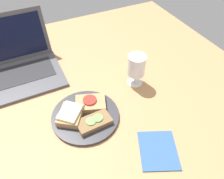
{
  "coord_description": "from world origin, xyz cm",
  "views": [
    {
      "loc": [
        -18.32,
        -50.67,
        65.95
      ],
      "look_at": [
        6.59,
        1.04,
        8.0
      ],
      "focal_mm": 35.0,
      "sensor_mm": 36.0,
      "label": 1
    }
  ],
  "objects_px": {
    "plate": "(85,116)",
    "sandwich_with_tomato": "(90,103)",
    "sandwich_with_cucumber": "(94,122)",
    "napkin": "(158,150)",
    "sandwich_with_cheese": "(70,114)",
    "wine_glass": "(136,66)",
    "laptop": "(18,63)"
  },
  "relations": [
    {
      "from": "wine_glass",
      "to": "plate",
      "type": "bearing_deg",
      "value": -162.23
    },
    {
      "from": "plate",
      "to": "sandwich_with_cucumber",
      "type": "bearing_deg",
      "value": -73.63
    },
    {
      "from": "sandwich_with_tomato",
      "to": "napkin",
      "type": "relative_size",
      "value": 0.93
    },
    {
      "from": "laptop",
      "to": "plate",
      "type": "bearing_deg",
      "value": -65.04
    },
    {
      "from": "sandwich_with_tomato",
      "to": "laptop",
      "type": "height_order",
      "value": "laptop"
    },
    {
      "from": "sandwich_with_cheese",
      "to": "laptop",
      "type": "height_order",
      "value": "laptop"
    },
    {
      "from": "plate",
      "to": "sandwich_with_tomato",
      "type": "relative_size",
      "value": 1.87
    },
    {
      "from": "laptop",
      "to": "sandwich_with_cheese",
      "type": "bearing_deg",
      "value": -71.19
    },
    {
      "from": "sandwich_with_cheese",
      "to": "wine_glass",
      "type": "bearing_deg",
      "value": 12.79
    },
    {
      "from": "sandwich_with_cheese",
      "to": "napkin",
      "type": "bearing_deg",
      "value": -48.45
    },
    {
      "from": "wine_glass",
      "to": "napkin",
      "type": "distance_m",
      "value": 0.33
    },
    {
      "from": "wine_glass",
      "to": "laptop",
      "type": "distance_m",
      "value": 0.51
    },
    {
      "from": "laptop",
      "to": "napkin",
      "type": "bearing_deg",
      "value": -60.7
    },
    {
      "from": "wine_glass",
      "to": "napkin",
      "type": "bearing_deg",
      "value": -106.38
    },
    {
      "from": "plate",
      "to": "sandwich_with_cheese",
      "type": "bearing_deg",
      "value": 166.08
    },
    {
      "from": "sandwich_with_cheese",
      "to": "laptop",
      "type": "xyz_separation_m",
      "value": [
        -0.12,
        0.35,
        0.02
      ]
    },
    {
      "from": "sandwich_with_cheese",
      "to": "napkin",
      "type": "distance_m",
      "value": 0.32
    },
    {
      "from": "plate",
      "to": "laptop",
      "type": "distance_m",
      "value": 0.4
    },
    {
      "from": "sandwich_with_cucumber",
      "to": "sandwich_with_cheese",
      "type": "height_order",
      "value": "sandwich_with_cheese"
    },
    {
      "from": "sandwich_with_cucumber",
      "to": "sandwich_with_cheese",
      "type": "bearing_deg",
      "value": 136.23
    },
    {
      "from": "plate",
      "to": "laptop",
      "type": "relative_size",
      "value": 0.73
    },
    {
      "from": "sandwich_with_tomato",
      "to": "wine_glass",
      "type": "height_order",
      "value": "wine_glass"
    },
    {
      "from": "sandwich_with_tomato",
      "to": "sandwich_with_cheese",
      "type": "bearing_deg",
      "value": -163.65
    },
    {
      "from": "plate",
      "to": "sandwich_with_cucumber",
      "type": "height_order",
      "value": "sandwich_with_cucumber"
    },
    {
      "from": "sandwich_with_cheese",
      "to": "napkin",
      "type": "relative_size",
      "value": 0.88
    },
    {
      "from": "sandwich_with_cucumber",
      "to": "wine_glass",
      "type": "xyz_separation_m",
      "value": [
        0.24,
        0.13,
        0.07
      ]
    },
    {
      "from": "sandwich_with_cucumber",
      "to": "napkin",
      "type": "xyz_separation_m",
      "value": [
        0.15,
        -0.18,
        -0.02
      ]
    },
    {
      "from": "sandwich_with_cheese",
      "to": "laptop",
      "type": "distance_m",
      "value": 0.37
    },
    {
      "from": "plate",
      "to": "napkin",
      "type": "relative_size",
      "value": 1.74
    },
    {
      "from": "plate",
      "to": "napkin",
      "type": "distance_m",
      "value": 0.28
    },
    {
      "from": "plate",
      "to": "wine_glass",
      "type": "xyz_separation_m",
      "value": [
        0.25,
        0.08,
        0.08
      ]
    },
    {
      "from": "sandwich_with_cucumber",
      "to": "wine_glass",
      "type": "relative_size",
      "value": 0.89
    }
  ]
}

